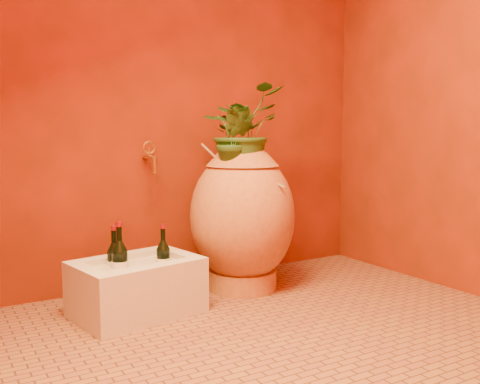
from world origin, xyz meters
TOP-DOWN VIEW (x-y plane):
  - floor at (0.00, 0.00)m, footprint 2.50×2.50m
  - wall_back at (0.00, 1.00)m, footprint 2.50×0.02m
  - wall_right at (1.25, 0.00)m, footprint 0.02×2.00m
  - amphora at (0.19, 0.64)m, footprint 0.80×0.80m
  - stone_basin at (-0.49, 0.54)m, footprint 0.66×0.51m
  - wine_bottle_a at (-0.35, 0.53)m, footprint 0.07×0.07m
  - wine_bottle_b at (-0.58, 0.60)m, footprint 0.07×0.07m
  - wine_bottle_c at (-0.58, 0.53)m, footprint 0.08×0.08m
  - wall_tap at (-0.26, 0.91)m, footprint 0.08×0.16m
  - plant_main at (0.19, 0.66)m, footprint 0.57×0.54m
  - plant_side at (0.10, 0.58)m, footprint 0.27×0.26m

SIDE VIEW (x-z plane):
  - floor at x=0.00m, z-range 0.00..0.00m
  - stone_basin at x=-0.49m, z-range -0.01..0.27m
  - wine_bottle_a at x=-0.35m, z-range 0.11..0.41m
  - wine_bottle_b at x=-0.58m, z-range 0.11..0.41m
  - wine_bottle_c at x=-0.58m, z-range 0.11..0.43m
  - amphora at x=0.19m, z-range 0.00..0.87m
  - wall_tap at x=-0.26m, z-range 0.69..0.87m
  - plant_side at x=0.10m, z-range 0.68..1.06m
  - plant_main at x=0.19m, z-range 0.66..1.18m
  - wall_back at x=0.00m, z-range 0.00..2.50m
  - wall_right at x=1.25m, z-range 0.00..2.50m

